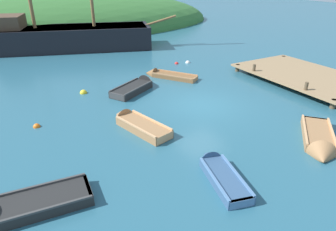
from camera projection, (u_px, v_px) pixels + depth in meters
name	position (u px, v px, depth m)	size (l,w,h in m)	color
ground_plane	(202.00, 105.00, 16.19)	(120.00, 120.00, 0.00)	#285B70
dock	(303.00, 75.00, 19.58)	(5.38, 8.15, 1.54)	#937551
shore_hill	(19.00, 30.00, 36.33)	(52.26, 23.16, 9.20)	#387033
sailing_ship	(63.00, 41.00, 27.31)	(17.87, 8.79, 13.71)	black
rowboat_portside	(219.00, 173.00, 10.57)	(1.61, 3.17, 0.87)	#335175
rowboat_far	(136.00, 125.00, 13.85)	(1.85, 3.63, 0.98)	#9E7047
rowboat_center	(167.00, 76.00, 20.40)	(2.86, 3.60, 0.89)	brown
rowboat_outer_left	(19.00, 210.00, 8.94)	(3.74, 1.55, 1.22)	black
rowboat_near_dock	(137.00, 88.00, 18.23)	(3.56, 2.71, 1.10)	black
rowboat_outer_right	(319.00, 142.00, 12.46)	(3.42, 3.23, 1.11)	#9E7047
buoy_red	(177.00, 64.00, 23.34)	(0.30, 0.30, 0.30)	red
buoy_orange	(37.00, 127.00, 13.92)	(0.33, 0.33, 0.33)	orange
buoy_yellow	(84.00, 93.00, 17.76)	(0.42, 0.42, 0.42)	yellow
buoy_white	(188.00, 63.00, 23.58)	(0.37, 0.37, 0.37)	white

